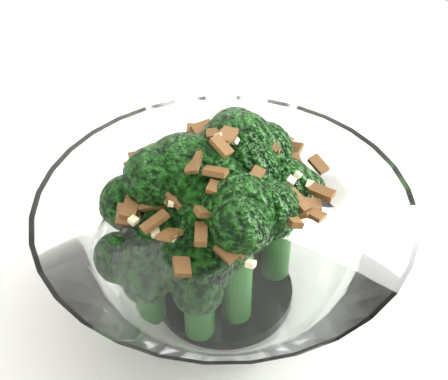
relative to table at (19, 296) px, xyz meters
name	(u,v)px	position (x,y,z in m)	size (l,w,h in m)	color
table	(19,296)	(0.00, 0.00, 0.00)	(1.39, 1.14, 0.75)	white
broccoli_dish	(222,240)	(0.15, -0.10, 0.12)	(0.24, 0.24, 0.14)	white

